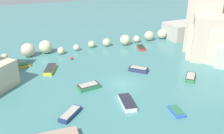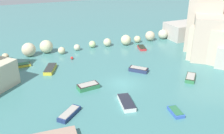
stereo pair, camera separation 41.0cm
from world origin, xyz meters
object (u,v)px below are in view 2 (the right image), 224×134
moored_boat_1 (88,86)px  moored_boat_8 (191,78)px  moored_boat_9 (69,114)px  moored_boat_6 (126,103)px  moored_boat_2 (142,48)px  moored_boat_3 (50,69)px  moored_boat_7 (176,112)px  channel_buoy (72,58)px  moored_boat_0 (139,69)px  moored_boat_4 (23,65)px

moored_boat_1 → moored_boat_8: 15.95m
moored_boat_9 → moored_boat_1: bearing=-169.1°
moored_boat_1 → moored_boat_6: bearing=-68.3°
moored_boat_2 → moored_boat_9: 26.42m
moored_boat_2 → moored_boat_3: bearing=-65.0°
moored_boat_3 → moored_boat_7: (11.97, -18.53, -0.08)m
moored_boat_1 → moored_boat_3: size_ratio=0.77×
channel_buoy → moored_boat_1: size_ratio=0.16×
moored_boat_1 → moored_boat_6: 6.83m
moored_boat_0 → moored_boat_9: (-13.68, -8.02, -0.09)m
moored_boat_2 → moored_boat_8: bearing=14.6°
moored_boat_0 → moored_boat_2: 11.36m
moored_boat_0 → moored_boat_9: bearing=76.4°
moored_boat_0 → moored_boat_2: moored_boat_0 is taller
moored_boat_4 → moored_boat_7: (15.98, -22.24, -0.03)m
moored_boat_6 → moored_boat_7: (4.71, -4.10, -0.07)m
channel_buoy → moored_boat_2: 14.87m
moored_boat_7 → moored_boat_1: bearing=-133.6°
moored_boat_1 → moored_boat_9: 6.93m
channel_buoy → moored_boat_7: (7.32, -22.15, -0.03)m
channel_buoy → moored_boat_2: size_ratio=0.17×
moored_boat_0 → moored_boat_4: bearing=17.2°
moored_boat_6 → moored_boat_7: bearing=59.2°
moored_boat_7 → moored_boat_9: size_ratio=0.77×
moored_boat_1 → moored_boat_9: bearing=-133.2°
channel_buoy → moored_boat_4: channel_buoy is taller
moored_boat_0 → moored_boat_6: moored_boat_0 is taller
moored_boat_4 → moored_boat_7: size_ratio=0.94×
moored_boat_6 → moored_boat_0: bearing=153.5°
moored_boat_3 → moored_boat_9: bearing=-157.7°
moored_boat_7 → moored_boat_9: 12.90m
moored_boat_2 → moored_boat_6: (-12.26, -18.13, 0.04)m
moored_boat_7 → channel_buoy: bearing=-153.5°
moored_boat_0 → moored_boat_4: moored_boat_0 is taller
moored_boat_7 → moored_boat_8: (7.64, 6.78, 0.10)m
moored_boat_3 → moored_boat_9: 13.98m
channel_buoy → moored_boat_2: (14.87, 0.09, -0.00)m
moored_boat_8 → moored_boat_3: bearing=103.5°
moored_boat_7 → moored_boat_6: bearing=-122.8°
channel_buoy → moored_boat_0: moored_boat_0 is taller
moored_boat_2 → moored_boat_9: moored_boat_9 is taller
moored_boat_0 → channel_buoy: bearing=-1.1°
moored_boat_1 → moored_boat_2: (15.51, 12.12, -0.11)m
moored_boat_2 → moored_boat_8: size_ratio=0.95×
moored_boat_1 → moored_boat_3: (-4.01, 8.42, -0.06)m
moored_boat_7 → moored_boat_0: bearing=-179.0°
moored_boat_1 → moored_boat_4: moored_boat_1 is taller
moored_boat_4 → moored_boat_9: moored_boat_9 is taller
channel_buoy → moored_boat_4: bearing=179.4°
channel_buoy → moored_boat_0: size_ratio=0.17×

